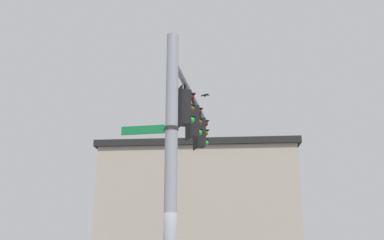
# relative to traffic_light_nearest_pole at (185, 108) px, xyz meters

# --- Properties ---
(signal_pole) EXTENTS (0.32, 0.32, 7.16)m
(signal_pole) POSITION_rel_traffic_light_nearest_pole_xyz_m (1.46, -0.83, -2.08)
(signal_pole) COLOR gray
(signal_pole) RESTS_ON ground
(mast_arm) EXTENTS (4.61, 2.66, 0.16)m
(mast_arm) POSITION_rel_traffic_light_nearest_pole_xyz_m (-0.80, 0.43, 0.78)
(mast_arm) COLOR gray
(traffic_light_nearest_pole) EXTENTS (0.54, 0.49, 1.31)m
(traffic_light_nearest_pole) POSITION_rel_traffic_light_nearest_pole_xyz_m (0.00, 0.00, 0.00)
(traffic_light_nearest_pole) COLOR black
(traffic_light_mid_inner) EXTENTS (0.54, 0.49, 1.31)m
(traffic_light_mid_inner) POSITION_rel_traffic_light_nearest_pole_xyz_m (-1.24, 0.69, 0.00)
(traffic_light_mid_inner) COLOR black
(traffic_light_mid_outer) EXTENTS (0.54, 0.49, 1.31)m
(traffic_light_mid_outer) POSITION_rel_traffic_light_nearest_pole_xyz_m (-2.48, 1.38, 0.00)
(traffic_light_mid_outer) COLOR black
(street_name_sign) EXTENTS (0.83, 1.33, 0.22)m
(street_name_sign) POSITION_rel_traffic_light_nearest_pole_xyz_m (1.30, -1.12, -1.10)
(street_name_sign) COLOR #147238
(bird_flying) EXTENTS (0.31, 0.39, 0.13)m
(bird_flying) POSITION_rel_traffic_light_nearest_pole_xyz_m (-5.07, 2.54, 2.46)
(bird_flying) COLOR black
(storefront_building) EXTENTS (10.23, 11.15, 6.41)m
(storefront_building) POSITION_rel_traffic_light_nearest_pole_xyz_m (-9.03, 3.75, -2.45)
(storefront_building) COLOR #A89E89
(storefront_building) RESTS_ON ground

